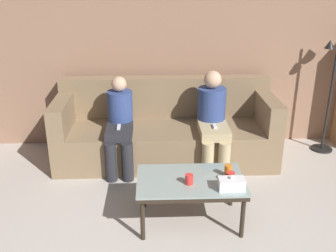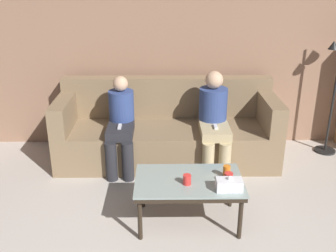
{
  "view_description": "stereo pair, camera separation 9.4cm",
  "coord_description": "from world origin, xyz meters",
  "px_view_note": "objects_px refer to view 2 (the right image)",
  "views": [
    {
      "loc": [
        -0.14,
        -1.36,
        2.17
      ],
      "look_at": [
        0.0,
        2.31,
        0.69
      ],
      "focal_mm": 42.0,
      "sensor_mm": 36.0,
      "label": 1
    },
    {
      "loc": [
        -0.05,
        -1.36,
        2.17
      ],
      "look_at": [
        0.0,
        2.31,
        0.69
      ],
      "focal_mm": 42.0,
      "sensor_mm": 36.0,
      "label": 2
    }
  ],
  "objects_px": {
    "coffee_table": "(189,184)",
    "cup_near_right": "(229,178)",
    "cup_far_center": "(227,171)",
    "tissue_box": "(229,185)",
    "seated_person_mid_left": "(214,118)",
    "cup_near_left": "(187,180)",
    "seated_person_left_end": "(121,122)",
    "couch": "(167,132)"
  },
  "relations": [
    {
      "from": "cup_near_right",
      "to": "tissue_box",
      "type": "distance_m",
      "value": 0.12
    },
    {
      "from": "couch",
      "to": "seated_person_mid_left",
      "type": "bearing_deg",
      "value": -24.16
    },
    {
      "from": "couch",
      "to": "cup_near_right",
      "type": "relative_size",
      "value": 26.86
    },
    {
      "from": "coffee_table",
      "to": "cup_near_left",
      "type": "bearing_deg",
      "value": -105.14
    },
    {
      "from": "cup_near_right",
      "to": "cup_near_left",
      "type": "bearing_deg",
      "value": -177.02
    },
    {
      "from": "cup_near_right",
      "to": "cup_far_center",
      "type": "bearing_deg",
      "value": 90.81
    },
    {
      "from": "cup_near_left",
      "to": "seated_person_mid_left",
      "type": "distance_m",
      "value": 1.24
    },
    {
      "from": "cup_far_center",
      "to": "seated_person_mid_left",
      "type": "relative_size",
      "value": 0.1
    },
    {
      "from": "couch",
      "to": "cup_near_left",
      "type": "bearing_deg",
      "value": -83.77
    },
    {
      "from": "cup_near_right",
      "to": "tissue_box",
      "type": "height_order",
      "value": "tissue_box"
    },
    {
      "from": "cup_near_right",
      "to": "seated_person_mid_left",
      "type": "relative_size",
      "value": 0.09
    },
    {
      "from": "cup_near_right",
      "to": "couch",
      "type": "bearing_deg",
      "value": 110.31
    },
    {
      "from": "seated_person_left_end",
      "to": "seated_person_mid_left",
      "type": "relative_size",
      "value": 0.95
    },
    {
      "from": "coffee_table",
      "to": "cup_near_right",
      "type": "relative_size",
      "value": 10.0
    },
    {
      "from": "couch",
      "to": "cup_far_center",
      "type": "bearing_deg",
      "value": -68.28
    },
    {
      "from": "cup_far_center",
      "to": "tissue_box",
      "type": "bearing_deg",
      "value": -92.94
    },
    {
      "from": "cup_near_right",
      "to": "seated_person_mid_left",
      "type": "bearing_deg",
      "value": 89.51
    },
    {
      "from": "cup_far_center",
      "to": "seated_person_mid_left",
      "type": "height_order",
      "value": "seated_person_mid_left"
    },
    {
      "from": "cup_far_center",
      "to": "seated_person_mid_left",
      "type": "distance_m",
      "value": 1.06
    },
    {
      "from": "coffee_table",
      "to": "cup_near_left",
      "type": "xyz_separation_m",
      "value": [
        -0.02,
        -0.08,
        0.09
      ]
    },
    {
      "from": "coffee_table",
      "to": "cup_near_right",
      "type": "xyz_separation_m",
      "value": [
        0.34,
        -0.06,
        0.09
      ]
    },
    {
      "from": "cup_near_left",
      "to": "coffee_table",
      "type": "bearing_deg",
      "value": 74.86
    },
    {
      "from": "tissue_box",
      "to": "cup_near_right",
      "type": "bearing_deg",
      "value": 83.85
    },
    {
      "from": "cup_near_right",
      "to": "coffee_table",
      "type": "bearing_deg",
      "value": 169.63
    },
    {
      "from": "couch",
      "to": "seated_person_mid_left",
      "type": "relative_size",
      "value": 2.3
    },
    {
      "from": "cup_far_center",
      "to": "seated_person_left_end",
      "type": "relative_size",
      "value": 0.1
    },
    {
      "from": "cup_far_center",
      "to": "seated_person_mid_left",
      "type": "bearing_deg",
      "value": 89.38
    },
    {
      "from": "cup_far_center",
      "to": "seated_person_left_end",
      "type": "height_order",
      "value": "seated_person_left_end"
    },
    {
      "from": "cup_near_left",
      "to": "tissue_box",
      "type": "distance_m",
      "value": 0.36
    },
    {
      "from": "cup_near_left",
      "to": "seated_person_left_end",
      "type": "relative_size",
      "value": 0.08
    },
    {
      "from": "cup_near_right",
      "to": "cup_far_center",
      "type": "distance_m",
      "value": 0.1
    },
    {
      "from": "cup_far_center",
      "to": "seated_person_mid_left",
      "type": "xyz_separation_m",
      "value": [
        0.01,
        1.05,
        0.1
      ]
    },
    {
      "from": "seated_person_left_end",
      "to": "seated_person_mid_left",
      "type": "height_order",
      "value": "seated_person_mid_left"
    },
    {
      "from": "cup_near_left",
      "to": "seated_person_mid_left",
      "type": "height_order",
      "value": "seated_person_mid_left"
    },
    {
      "from": "cup_near_left",
      "to": "tissue_box",
      "type": "bearing_deg",
      "value": -16.05
    },
    {
      "from": "cup_near_left",
      "to": "cup_far_center",
      "type": "height_order",
      "value": "cup_far_center"
    },
    {
      "from": "tissue_box",
      "to": "seated_person_mid_left",
      "type": "distance_m",
      "value": 1.28
    },
    {
      "from": "cup_far_center",
      "to": "seated_person_left_end",
      "type": "xyz_separation_m",
      "value": [
        -1.04,
        1.04,
        0.07
      ]
    },
    {
      "from": "couch",
      "to": "coffee_table",
      "type": "distance_m",
      "value": 1.34
    },
    {
      "from": "cup_near_right",
      "to": "seated_person_mid_left",
      "type": "distance_m",
      "value": 1.16
    },
    {
      "from": "cup_far_center",
      "to": "cup_near_left",
      "type": "bearing_deg",
      "value": -161.35
    },
    {
      "from": "tissue_box",
      "to": "seated_person_left_end",
      "type": "bearing_deg",
      "value": 129.13
    }
  ]
}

